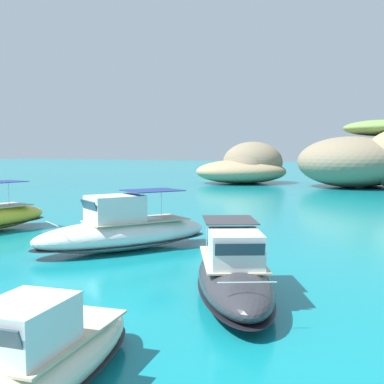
% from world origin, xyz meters
% --- Properties ---
extents(islet_large, '(23.37, 21.85, 9.67)m').
position_xyz_m(islet_large, '(6.73, 64.94, 3.98)').
color(islet_large, '#84755B').
rests_on(islet_large, ground).
extents(islet_small, '(18.24, 17.56, 6.61)m').
position_xyz_m(islet_small, '(-12.80, 64.59, 2.57)').
color(islet_small, '#9E8966').
rests_on(islet_small, ground).
extents(motorboat_charcoal, '(6.53, 8.74, 2.70)m').
position_xyz_m(motorboat_charcoal, '(9.37, 7.38, 0.86)').
color(motorboat_charcoal, '#2D2D33').
rests_on(motorboat_charcoal, ground).
extents(motorboat_white, '(7.63, 10.29, 3.17)m').
position_xyz_m(motorboat_white, '(0.69, 12.62, 1.01)').
color(motorboat_white, white).
rests_on(motorboat_white, ground).
extents(motorboat_cream, '(3.61, 7.90, 2.25)m').
position_xyz_m(motorboat_cream, '(8.33, -1.19, 0.75)').
color(motorboat_cream, beige).
rests_on(motorboat_cream, ground).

